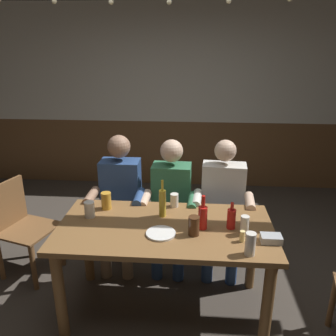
{
  "coord_description": "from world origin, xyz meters",
  "views": [
    {
      "loc": [
        0.19,
        -2.35,
        2.02
      ],
      "look_at": [
        0.0,
        0.17,
        1.11
      ],
      "focal_mm": 36.69,
      "sensor_mm": 36.0,
      "label": 1
    }
  ],
  "objects_px": {
    "dining_table": "(165,240)",
    "bottle_1": "(231,218)",
    "table_candle": "(242,236)",
    "pint_glass_2": "(245,225)",
    "bottle_2": "(162,203)",
    "pint_glass_0": "(106,201)",
    "person_0": "(120,196)",
    "pint_glass_3": "(250,244)",
    "pint_glass_1": "(174,200)",
    "pint_glass_4": "(194,226)",
    "chair_empty_near_left": "(21,225)",
    "plate_0": "(161,233)",
    "pint_glass_5": "(90,209)",
    "condiment_caddy": "(271,239)",
    "bottle_0": "(203,217)",
    "person_2": "(223,202)",
    "person_1": "(171,200)"
  },
  "relations": [
    {
      "from": "plate_0",
      "to": "pint_glass_0",
      "type": "height_order",
      "value": "pint_glass_0"
    },
    {
      "from": "dining_table",
      "to": "bottle_1",
      "type": "height_order",
      "value": "bottle_1"
    },
    {
      "from": "chair_empty_near_left",
      "to": "pint_glass_3",
      "type": "height_order",
      "value": "pint_glass_3"
    },
    {
      "from": "pint_glass_1",
      "to": "pint_glass_5",
      "type": "distance_m",
      "value": 0.69
    },
    {
      "from": "person_2",
      "to": "pint_glass_5",
      "type": "xyz_separation_m",
      "value": [
        -1.07,
        -0.53,
        0.15
      ]
    },
    {
      "from": "bottle_0",
      "to": "pint_glass_3",
      "type": "xyz_separation_m",
      "value": [
        0.3,
        -0.31,
        -0.02
      ]
    },
    {
      "from": "dining_table",
      "to": "pint_glass_0",
      "type": "distance_m",
      "value": 0.59
    },
    {
      "from": "bottle_2",
      "to": "pint_glass_5",
      "type": "relative_size",
      "value": 2.39
    },
    {
      "from": "bottle_2",
      "to": "pint_glass_5",
      "type": "height_order",
      "value": "bottle_2"
    },
    {
      "from": "pint_glass_1",
      "to": "pint_glass_4",
      "type": "bearing_deg",
      "value": -69.6
    },
    {
      "from": "bottle_2",
      "to": "pint_glass_0",
      "type": "xyz_separation_m",
      "value": [
        -0.47,
        0.09,
        -0.05
      ]
    },
    {
      "from": "dining_table",
      "to": "person_1",
      "type": "distance_m",
      "value": 0.64
    },
    {
      "from": "bottle_0",
      "to": "plate_0",
      "type": "bearing_deg",
      "value": -159.78
    },
    {
      "from": "chair_empty_near_left",
      "to": "pint_glass_4",
      "type": "height_order",
      "value": "pint_glass_4"
    },
    {
      "from": "table_candle",
      "to": "pint_glass_3",
      "type": "bearing_deg",
      "value": -79.23
    },
    {
      "from": "person_0",
      "to": "pint_glass_0",
      "type": "height_order",
      "value": "person_0"
    },
    {
      "from": "pint_glass_4",
      "to": "bottle_0",
      "type": "bearing_deg",
      "value": 56.19
    },
    {
      "from": "chair_empty_near_left",
      "to": "bottle_1",
      "type": "height_order",
      "value": "bottle_1"
    },
    {
      "from": "person_0",
      "to": "bottle_0",
      "type": "distance_m",
      "value": 1.01
    },
    {
      "from": "condiment_caddy",
      "to": "pint_glass_3",
      "type": "relative_size",
      "value": 0.9
    },
    {
      "from": "pint_glass_1",
      "to": "pint_glass_4",
      "type": "relative_size",
      "value": 0.8
    },
    {
      "from": "condiment_caddy",
      "to": "bottle_1",
      "type": "xyz_separation_m",
      "value": [
        -0.25,
        0.17,
        0.05
      ]
    },
    {
      "from": "pint_glass_1",
      "to": "pint_glass_3",
      "type": "distance_m",
      "value": 0.84
    },
    {
      "from": "dining_table",
      "to": "chair_empty_near_left",
      "type": "distance_m",
      "value": 1.42
    },
    {
      "from": "person_2",
      "to": "table_candle",
      "type": "xyz_separation_m",
      "value": [
        0.07,
        -0.81,
        0.12
      ]
    },
    {
      "from": "table_candle",
      "to": "pint_glass_2",
      "type": "height_order",
      "value": "pint_glass_2"
    },
    {
      "from": "person_0",
      "to": "pint_glass_3",
      "type": "relative_size",
      "value": 8.14
    },
    {
      "from": "pint_glass_2",
      "to": "pint_glass_4",
      "type": "bearing_deg",
      "value": -174.79
    },
    {
      "from": "table_candle",
      "to": "pint_glass_1",
      "type": "bearing_deg",
      "value": 134.29
    },
    {
      "from": "person_2",
      "to": "pint_glass_4",
      "type": "xyz_separation_m",
      "value": [
        -0.26,
        -0.74,
        0.15
      ]
    },
    {
      "from": "table_candle",
      "to": "condiment_caddy",
      "type": "bearing_deg",
      "value": 3.05
    },
    {
      "from": "condiment_caddy",
      "to": "pint_glass_5",
      "type": "height_order",
      "value": "pint_glass_5"
    },
    {
      "from": "dining_table",
      "to": "bottle_1",
      "type": "relative_size",
      "value": 7.84
    },
    {
      "from": "pint_glass_0",
      "to": "person_1",
      "type": "bearing_deg",
      "value": 37.91
    },
    {
      "from": "condiment_caddy",
      "to": "pint_glass_5",
      "type": "xyz_separation_m",
      "value": [
        -1.33,
        0.26,
        0.04
      ]
    },
    {
      "from": "person_0",
      "to": "pint_glass_4",
      "type": "distance_m",
      "value": 1.02
    },
    {
      "from": "dining_table",
      "to": "pint_glass_5",
      "type": "distance_m",
      "value": 0.63
    },
    {
      "from": "person_0",
      "to": "pint_glass_2",
      "type": "relative_size",
      "value": 8.86
    },
    {
      "from": "plate_0",
      "to": "pint_glass_0",
      "type": "bearing_deg",
      "value": 142.35
    },
    {
      "from": "condiment_caddy",
      "to": "pint_glass_0",
      "type": "bearing_deg",
      "value": 161.62
    },
    {
      "from": "bottle_1",
      "to": "pint_glass_5",
      "type": "height_order",
      "value": "bottle_1"
    },
    {
      "from": "chair_empty_near_left",
      "to": "bottle_1",
      "type": "xyz_separation_m",
      "value": [
        1.84,
        -0.4,
        0.36
      ]
    },
    {
      "from": "person_0",
      "to": "chair_empty_near_left",
      "type": "bearing_deg",
      "value": 14.43
    },
    {
      "from": "pint_glass_0",
      "to": "pint_glass_4",
      "type": "height_order",
      "value": "same"
    },
    {
      "from": "condiment_caddy",
      "to": "bottle_2",
      "type": "height_order",
      "value": "bottle_2"
    },
    {
      "from": "pint_glass_2",
      "to": "pint_glass_5",
      "type": "relative_size",
      "value": 1.12
    },
    {
      "from": "chair_empty_near_left",
      "to": "table_candle",
      "type": "height_order",
      "value": "chair_empty_near_left"
    },
    {
      "from": "person_1",
      "to": "pint_glass_0",
      "type": "relative_size",
      "value": 8.71
    },
    {
      "from": "person_0",
      "to": "dining_table",
      "type": "bearing_deg",
      "value": 126.63
    },
    {
      "from": "table_candle",
      "to": "pint_glass_4",
      "type": "bearing_deg",
      "value": 168.77
    }
  ]
}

